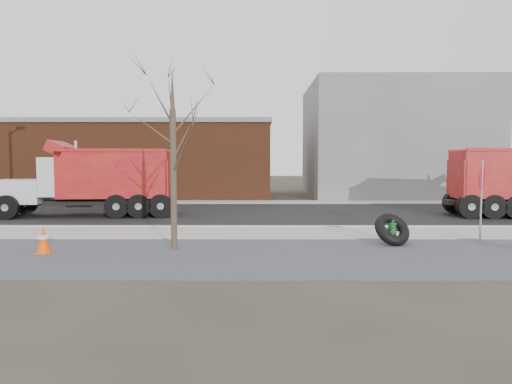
{
  "coord_description": "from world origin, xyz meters",
  "views": [
    {
      "loc": [
        -0.8,
        -15.57,
        2.58
      ],
      "look_at": [
        -0.86,
        1.28,
        1.4
      ],
      "focal_mm": 32.0,
      "sensor_mm": 36.0,
      "label": 1
    }
  ],
  "objects_px": {
    "truck_tire": "(392,229)",
    "dump_truck_red_b": "(94,179)",
    "fire_hydrant": "(392,231)",
    "stop_sign": "(482,187)"
  },
  "relations": [
    {
      "from": "stop_sign",
      "to": "fire_hydrant",
      "type": "bearing_deg",
      "value": 152.6
    },
    {
      "from": "fire_hydrant",
      "to": "dump_truck_red_b",
      "type": "height_order",
      "value": "dump_truck_red_b"
    },
    {
      "from": "fire_hydrant",
      "to": "stop_sign",
      "type": "distance_m",
      "value": 2.98
    },
    {
      "from": "fire_hydrant",
      "to": "dump_truck_red_b",
      "type": "bearing_deg",
      "value": 157.87
    },
    {
      "from": "fire_hydrant",
      "to": "dump_truck_red_b",
      "type": "xyz_separation_m",
      "value": [
        -11.65,
        6.93,
        1.33
      ]
    },
    {
      "from": "truck_tire",
      "to": "dump_truck_red_b",
      "type": "xyz_separation_m",
      "value": [
        -11.57,
        7.18,
        1.24
      ]
    },
    {
      "from": "stop_sign",
      "to": "truck_tire",
      "type": "bearing_deg",
      "value": 157.79
    },
    {
      "from": "fire_hydrant",
      "to": "dump_truck_red_b",
      "type": "distance_m",
      "value": 13.62
    },
    {
      "from": "fire_hydrant",
      "to": "stop_sign",
      "type": "relative_size",
      "value": 0.34
    },
    {
      "from": "dump_truck_red_b",
      "to": "fire_hydrant",
      "type": "bearing_deg",
      "value": 143.79
    }
  ]
}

